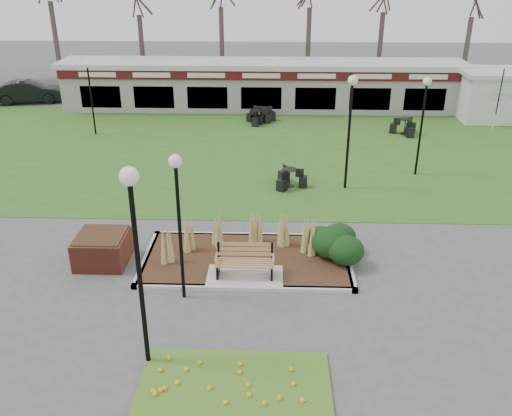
{
  "coord_description": "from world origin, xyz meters",
  "views": [
    {
      "loc": [
        0.79,
        -13.3,
        8.5
      ],
      "look_at": [
        0.26,
        2.0,
        1.45
      ],
      "focal_mm": 38.0,
      "sensor_mm": 36.0,
      "label": 1
    }
  ],
  "objects_px": {
    "park_bench": "(245,260)",
    "patio_umbrella": "(496,112)",
    "lamp_post_mid_right": "(351,108)",
    "car_black": "(29,92)",
    "bistro_set_b": "(258,119)",
    "bistro_set_a": "(289,181)",
    "food_pavilion": "(262,85)",
    "lamp_post_near_left": "(134,227)",
    "lamp_post_far_left": "(89,82)",
    "brick_planter": "(102,248)",
    "bistro_set_c": "(405,129)",
    "bistro_set_d": "(262,117)",
    "service_hut": "(497,94)",
    "lamp_post_mid_left": "(178,197)",
    "lamp_post_far_right": "(424,105)"
  },
  "relations": [
    {
      "from": "car_black",
      "to": "lamp_post_far_right",
      "type": "bearing_deg",
      "value": -132.66
    },
    {
      "from": "patio_umbrella",
      "to": "park_bench",
      "type": "bearing_deg",
      "value": -132.32
    },
    {
      "from": "food_pavilion",
      "to": "bistro_set_d",
      "type": "height_order",
      "value": "food_pavilion"
    },
    {
      "from": "lamp_post_mid_right",
      "to": "service_hut",
      "type": "bearing_deg",
      "value": 47.79
    },
    {
      "from": "lamp_post_near_left",
      "to": "bistro_set_d",
      "type": "relative_size",
      "value": 3.16
    },
    {
      "from": "patio_umbrella",
      "to": "lamp_post_far_right",
      "type": "bearing_deg",
      "value": -138.38
    },
    {
      "from": "lamp_post_near_left",
      "to": "car_black",
      "type": "xyz_separation_m",
      "value": [
        -13.0,
        24.5,
        -2.8
      ]
    },
    {
      "from": "park_bench",
      "to": "lamp_post_far_left",
      "type": "height_order",
      "value": "lamp_post_far_left"
    },
    {
      "from": "lamp_post_far_left",
      "to": "patio_umbrella",
      "type": "height_order",
      "value": "lamp_post_far_left"
    },
    {
      "from": "lamp_post_mid_right",
      "to": "car_black",
      "type": "bearing_deg",
      "value": 143.67
    },
    {
      "from": "lamp_post_mid_left",
      "to": "car_black",
      "type": "distance_m",
      "value": 25.7
    },
    {
      "from": "park_bench",
      "to": "service_hut",
      "type": "distance_m",
      "value": 22.32
    },
    {
      "from": "lamp_post_near_left",
      "to": "lamp_post_mid_right",
      "type": "distance_m",
      "value": 12.16
    },
    {
      "from": "service_hut",
      "to": "bistro_set_d",
      "type": "relative_size",
      "value": 2.88
    },
    {
      "from": "park_bench",
      "to": "brick_planter",
      "type": "distance_m",
      "value": 4.47
    },
    {
      "from": "service_hut",
      "to": "bistro_set_c",
      "type": "relative_size",
      "value": 2.96
    },
    {
      "from": "lamp_post_near_left",
      "to": "lamp_post_far_left",
      "type": "bearing_deg",
      "value": 110.61
    },
    {
      "from": "food_pavilion",
      "to": "lamp_post_far_right",
      "type": "distance_m",
      "value": 13.2
    },
    {
      "from": "food_pavilion",
      "to": "lamp_post_near_left",
      "type": "xyz_separation_m",
      "value": [
        -2.04,
        -23.46,
        2.05
      ]
    },
    {
      "from": "food_pavilion",
      "to": "lamp_post_far_right",
      "type": "height_order",
      "value": "lamp_post_far_right"
    },
    {
      "from": "lamp_post_mid_left",
      "to": "bistro_set_d",
      "type": "xyz_separation_m",
      "value": [
        1.71,
        17.8,
        -2.73
      ]
    },
    {
      "from": "park_bench",
      "to": "food_pavilion",
      "type": "relative_size",
      "value": 0.07
    },
    {
      "from": "bistro_set_b",
      "to": "lamp_post_mid_right",
      "type": "bearing_deg",
      "value": -67.53
    },
    {
      "from": "bistro_set_b",
      "to": "car_black",
      "type": "distance_m",
      "value": 15.56
    },
    {
      "from": "brick_planter",
      "to": "lamp_post_far_right",
      "type": "relative_size",
      "value": 0.36
    },
    {
      "from": "park_bench",
      "to": "food_pavilion",
      "type": "height_order",
      "value": "food_pavilion"
    },
    {
      "from": "lamp_post_far_left",
      "to": "bistro_set_c",
      "type": "bearing_deg",
      "value": 2.13
    },
    {
      "from": "service_hut",
      "to": "bistro_set_c",
      "type": "height_order",
      "value": "service_hut"
    },
    {
      "from": "service_hut",
      "to": "patio_umbrella",
      "type": "bearing_deg",
      "value": -110.71
    },
    {
      "from": "lamp_post_mid_left",
      "to": "lamp_post_far_left",
      "type": "height_order",
      "value": "lamp_post_mid_left"
    },
    {
      "from": "service_hut",
      "to": "lamp_post_mid_right",
      "type": "relative_size",
      "value": 0.97
    },
    {
      "from": "lamp_post_far_left",
      "to": "car_black",
      "type": "xyz_separation_m",
      "value": [
        -6.35,
        6.81,
        -2.07
      ]
    },
    {
      "from": "park_bench",
      "to": "patio_umbrella",
      "type": "xyz_separation_m",
      "value": [
        11.61,
        12.75,
        1.13
      ]
    },
    {
      "from": "lamp_post_mid_right",
      "to": "bistro_set_c",
      "type": "distance_m",
      "value": 9.11
    },
    {
      "from": "bistro_set_a",
      "to": "patio_umbrella",
      "type": "xyz_separation_m",
      "value": [
        10.17,
        5.73,
        1.44
      ]
    },
    {
      "from": "brick_planter",
      "to": "bistro_set_b",
      "type": "bearing_deg",
      "value": 74.69
    },
    {
      "from": "bistro_set_b",
      "to": "car_black",
      "type": "xyz_separation_m",
      "value": [
        -14.9,
        4.47,
        0.44
      ]
    },
    {
      "from": "brick_planter",
      "to": "bistro_set_a",
      "type": "bearing_deg",
      "value": 47.02
    },
    {
      "from": "lamp_post_far_right",
      "to": "bistro_set_a",
      "type": "xyz_separation_m",
      "value": [
        -5.49,
        -1.57,
        -2.79
      ]
    },
    {
      "from": "lamp_post_mid_left",
      "to": "bistro_set_b",
      "type": "xyz_separation_m",
      "value": [
        1.49,
        17.33,
        -2.75
      ]
    },
    {
      "from": "bistro_set_a",
      "to": "bistro_set_c",
      "type": "xyz_separation_m",
      "value": [
        6.28,
        7.53,
        0.02
      ]
    },
    {
      "from": "brick_planter",
      "to": "bistro_set_c",
      "type": "distance_m",
      "value": 18.37
    },
    {
      "from": "bistro_set_a",
      "to": "car_black",
      "type": "relative_size",
      "value": 0.33
    },
    {
      "from": "patio_umbrella",
      "to": "bistro_set_c",
      "type": "bearing_deg",
      "value": 155.15
    },
    {
      "from": "lamp_post_mid_left",
      "to": "bistro_set_a",
      "type": "distance_m",
      "value": 9.07
    },
    {
      "from": "lamp_post_near_left",
      "to": "lamp_post_mid_right",
      "type": "height_order",
      "value": "lamp_post_near_left"
    },
    {
      "from": "food_pavilion",
      "to": "lamp_post_mid_right",
      "type": "height_order",
      "value": "lamp_post_mid_right"
    },
    {
      "from": "lamp_post_mid_left",
      "to": "lamp_post_far_right",
      "type": "xyz_separation_m",
      "value": [
        8.57,
        9.64,
        0.03
      ]
    },
    {
      "from": "lamp_post_near_left",
      "to": "bistro_set_c",
      "type": "relative_size",
      "value": 3.25
    },
    {
      "from": "food_pavilion",
      "to": "patio_umbrella",
      "type": "xyz_separation_m",
      "value": [
        11.61,
        -6.96,
        0.24
      ]
    }
  ]
}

